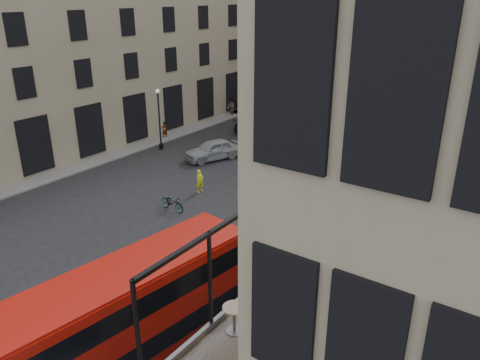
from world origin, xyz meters
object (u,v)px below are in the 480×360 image
Objects in this scene: pedestrian_e at (164,130)px; cafe_chair_d at (373,250)px; bus_near at (115,323)px; cyclist at (200,181)px; street_lamp_b at (352,105)px; cafe_table_mid at (280,275)px; cafe_chair_c at (344,283)px; car_b at (343,147)px; pedestrian_a at (231,107)px; cafe_table_near at (234,315)px; bus_far at (291,106)px; traffic_light_far at (244,104)px; street_lamp_a at (160,123)px; car_a at (213,150)px; cafe_table_far at (344,231)px; traffic_light_near at (285,184)px; car_c at (250,121)px; cafe_chair_b at (339,303)px; pedestrian_c at (397,124)px; pedestrian_b at (328,123)px; bicycle at (172,203)px; pedestrian_d at (436,127)px.

cafe_chair_d is at bearing 70.49° from pedestrian_e.
bus_near reaches higher than cyclist.
street_lamp_b is 21.60m from cyclist.
cafe_chair_c is at bearing 34.84° from cafe_table_mid.
cafe_table_mid is (8.75, -25.70, 4.44)m from car_b.
cafe_chair_c is at bearing -26.10° from pedestrian_a.
cafe_table_near reaches higher than pedestrian_e.
car_b is at bearing -32.47° from bus_far.
cafe_table_near is at bearing -105.91° from cafe_chair_d.
cafe_table_mid reaches higher than traffic_light_far.
street_lamp_b is at bearing 100.19° from bus_near.
street_lamp_a is 5.69m from car_a.
car_b is at bearing 63.32° from car_a.
bus_far is at bearing 122.34° from cafe_table_far.
cafe_table_near reaches higher than street_lamp_b.
traffic_light_near is 0.92× the size of car_b.
car_c is at bearing 125.29° from cafe_table_mid.
cafe_chair_b is 1.01× the size of cafe_chair_c.
pedestrian_c is at bearing -7.92° from cyclist.
cafe_table_near is at bearing -98.50° from pedestrian_b.
cafe_table_mid is at bearing -61.14° from traffic_light_near.
traffic_light_far is at bearing 132.17° from cafe_chair_d.
cafe_chair_b is at bearing 18.28° from bus_near.
street_lamp_a is 1.00× the size of street_lamp_b.
cafe_table_mid is at bearing -53.63° from traffic_light_far.
cafe_chair_c reaches higher than cafe_table_far.
bus_near is at bearing -141.29° from cyclist.
cafe_chair_d is at bearing -66.59° from street_lamp_b.
cafe_chair_b is (13.48, -33.87, 2.46)m from street_lamp_b.
cyclist is at bearing 143.14° from cafe_chair_c.
bus_near is 24.00m from car_a.
traffic_light_near is at bearing -48.81° from traffic_light_far.
cafe_chair_d is at bearing -56.18° from bus_far.
car_b is (2.85, -8.28, -1.71)m from street_lamp_b.
car_a is 6.14× the size of cafe_table_mid.
bus_near is at bearing -83.96° from traffic_light_near.
bus_near is 2.71× the size of car_b.
pedestrian_a is (-11.38, 21.96, 0.46)m from bicycle.
cyclist is 0.98× the size of pedestrian_b.
traffic_light_near is 2.01× the size of pedestrian_c.
cafe_table_near is at bearing 60.71° from pedestrian_e.
cafe_table_far is at bearing -49.05° from traffic_light_far.
street_lamp_a reaches higher than pedestrian_d.
pedestrian_b is (-7.99, 34.01, -1.62)m from bus_near.
pedestrian_b reaches higher than car_a.
car_c is 34.46m from cafe_table_mid.
cafe_table_mid is (19.75, -27.91, 4.31)m from car_c.
bus_near is 12.69× the size of cafe_chair_d.
bus_far is 35.08m from cafe_table_mid.
street_lamp_b is 18.76m from pedestrian_e.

